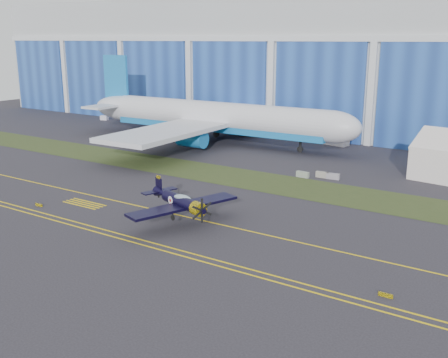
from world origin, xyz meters
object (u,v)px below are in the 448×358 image
Objects in this scene: jetliner at (216,84)px; shipping_container at (335,139)px; tug at (429,153)px; warbird at (180,201)px.

jetliner is 26.06m from shipping_container.
shipping_container is (21.35, 10.63, -10.52)m from jetliner.
shipping_container is 2.29× the size of tug.
shipping_container is at bearing 112.11° from warbird.
warbird is 55.05m from tug.
shipping_container is at bearing 25.07° from jetliner.
warbird is at bearing -74.77° from shipping_container.
warbird is 53.71m from shipping_container.
warbird is 0.24× the size of jetliner.
jetliner is at bearing -172.42° from tug.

